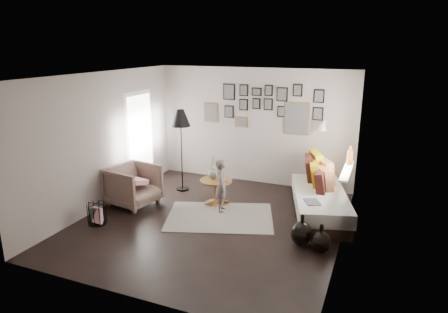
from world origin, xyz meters
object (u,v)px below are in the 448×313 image
at_px(armchair, 133,185).
at_px(daybed, 321,197).
at_px(demijohn_small, 321,242).
at_px(child, 222,186).
at_px(floor_lamp, 181,121).
at_px(magazine_basket, 97,214).
at_px(vase, 213,172).
at_px(pedestal_table, 216,192).
at_px(demijohn_large, 302,234).

bearing_deg(armchair, daybed, -65.72).
xyz_separation_m(daybed, demijohn_small, (0.24, -1.46, -0.15)).
bearing_deg(child, floor_lamp, 39.17).
bearing_deg(floor_lamp, magazine_basket, -105.41).
xyz_separation_m(vase, armchair, (-1.41, -0.69, -0.24)).
bearing_deg(demijohn_small, child, 156.38).
relative_size(pedestal_table, demijohn_small, 1.36).
height_order(armchair, child, child).
bearing_deg(magazine_basket, demijohn_large, 9.73).
bearing_deg(demijohn_large, child, 155.82).
distance_m(daybed, demijohn_small, 1.49).
xyz_separation_m(magazine_basket, child, (1.83, 1.36, 0.32)).
height_order(vase, floor_lamp, floor_lamp).
bearing_deg(floor_lamp, demijohn_small, -26.64).
xyz_separation_m(daybed, armchair, (-3.51, -0.94, 0.07)).
height_order(floor_lamp, demijohn_large, floor_lamp).
relative_size(armchair, child, 0.86).
height_order(pedestal_table, magazine_basket, pedestal_table).
distance_m(vase, demijohn_large, 2.34).
bearing_deg(vase, child, -45.14).
height_order(daybed, floor_lamp, floor_lamp).
xyz_separation_m(floor_lamp, child, (1.25, -0.76, -1.02)).
height_order(daybed, child, daybed).
xyz_separation_m(pedestal_table, child, (0.25, -0.31, 0.28)).
relative_size(magazine_basket, demijohn_large, 0.74).
height_order(daybed, magazine_basket, daybed).
bearing_deg(daybed, magazine_basket, -167.95).
height_order(armchair, floor_lamp, floor_lamp).
height_order(pedestal_table, floor_lamp, floor_lamp).
height_order(demijohn_large, demijohn_small, demijohn_large).
xyz_separation_m(daybed, demijohn_large, (-0.08, -1.34, -0.13)).
bearing_deg(daybed, demijohn_small, -96.88).
relative_size(vase, child, 0.44).
relative_size(vase, armchair, 0.52).
height_order(armchair, magazine_basket, armchair).
distance_m(magazine_basket, child, 2.31).
relative_size(magazine_basket, demijohn_small, 0.82).
relative_size(daybed, demijohn_small, 4.79).
distance_m(vase, floor_lamp, 1.35).
xyz_separation_m(daybed, child, (-1.76, -0.58, 0.18)).
bearing_deg(vase, demijohn_large, -28.38).
xyz_separation_m(vase, magazine_basket, (-1.50, -1.69, -0.45)).
xyz_separation_m(vase, child, (0.33, -0.33, -0.13)).
height_order(armchair, demijohn_small, armchair).
relative_size(vase, magazine_basket, 1.18).
relative_size(demijohn_large, child, 0.50).
bearing_deg(armchair, vase, -54.65).
distance_m(vase, child, 0.49).
height_order(pedestal_table, daybed, daybed).
bearing_deg(demijohn_large, pedestal_table, 151.09).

